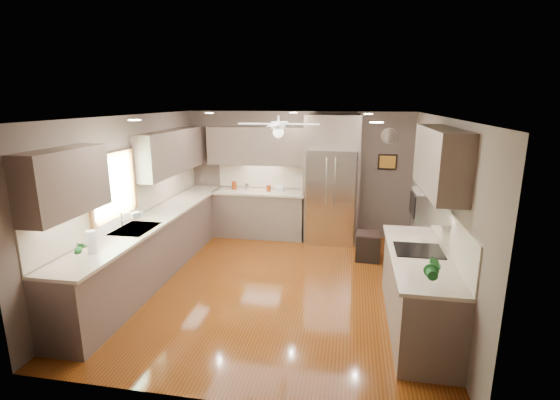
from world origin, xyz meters
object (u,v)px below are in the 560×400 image
(canister_b, at_px, (247,187))
(bowl, at_px, (280,190))
(refrigerator, at_px, (331,182))
(microwave, at_px, (430,205))
(stool, at_px, (368,246))
(paper_towel, at_px, (92,242))
(canister_d, at_px, (269,188))
(potted_plant_left, at_px, (79,248))
(potted_plant_right, at_px, (433,270))
(canister_a, at_px, (234,185))
(soap_bottle, at_px, (136,215))

(canister_b, relative_size, bowl, 0.60)
(refrigerator, height_order, microwave, refrigerator)
(stool, height_order, paper_towel, paper_towel)
(canister_d, distance_m, bowl, 0.23)
(potted_plant_left, relative_size, microwave, 0.48)
(stool, relative_size, paper_towel, 1.62)
(canister_b, distance_m, potted_plant_right, 4.86)
(potted_plant_left, height_order, paper_towel, paper_towel)
(canister_a, xyz_separation_m, potted_plant_left, (-0.69, -3.93, 0.05))
(microwave, bearing_deg, canister_d, 133.17)
(potted_plant_left, height_order, microwave, microwave)
(refrigerator, bearing_deg, canister_d, 178.44)
(canister_a, distance_m, paper_towel, 3.78)
(potted_plant_right, bearing_deg, refrigerator, 107.39)
(canister_b, xyz_separation_m, bowl, (0.69, -0.03, -0.04))
(canister_b, distance_m, paper_towel, 3.82)
(soap_bottle, height_order, stool, soap_bottle)
(microwave, bearing_deg, canister_b, 137.35)
(soap_bottle, height_order, potted_plant_right, potted_plant_right)
(canister_d, bearing_deg, stool, -25.35)
(canister_d, distance_m, potted_plant_left, 4.11)
(canister_a, height_order, stool, canister_a)
(canister_d, bearing_deg, microwave, -46.83)
(soap_bottle, bearing_deg, canister_a, 71.68)
(potted_plant_left, relative_size, bowl, 1.25)
(bowl, bearing_deg, canister_d, -175.64)
(soap_bottle, relative_size, stool, 0.44)
(canister_d, relative_size, stool, 0.28)
(potted_plant_left, xyz_separation_m, stool, (3.37, 2.93, -0.83))
(potted_plant_left, bearing_deg, canister_b, 76.18)
(canister_d, distance_m, potted_plant_right, 4.56)
(canister_b, xyz_separation_m, paper_towel, (-0.94, -3.70, 0.07))
(canister_d, height_order, bowl, canister_d)
(microwave, bearing_deg, stool, 108.79)
(potted_plant_left, xyz_separation_m, refrigerator, (2.66, 3.82, 0.12))
(canister_a, bearing_deg, canister_b, -3.95)
(canister_a, distance_m, potted_plant_right, 5.05)
(canister_a, relative_size, paper_towel, 0.56)
(canister_a, bearing_deg, paper_towel, -100.15)
(soap_bottle, bearing_deg, microwave, -5.07)
(soap_bottle, xyz_separation_m, paper_towel, (0.14, -1.27, 0.04))
(canister_b, bearing_deg, stool, -22.00)
(microwave, bearing_deg, canister_a, 139.61)
(canister_b, relative_size, soap_bottle, 0.61)
(soap_bottle, relative_size, bowl, 1.00)
(bowl, bearing_deg, stool, -28.67)
(microwave, bearing_deg, refrigerator, 116.09)
(refrigerator, bearing_deg, paper_towel, -126.15)
(refrigerator, xyz_separation_m, microwave, (1.33, -2.71, 0.29))
(canister_b, xyz_separation_m, refrigerator, (1.70, -0.08, 0.18))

